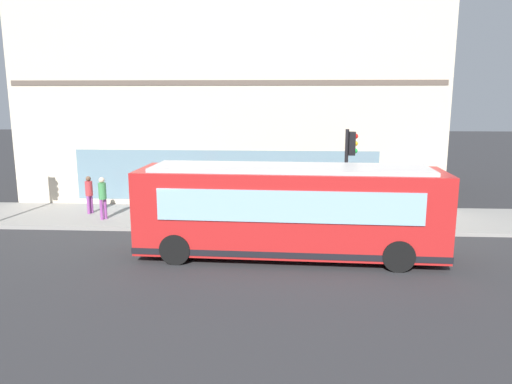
{
  "coord_description": "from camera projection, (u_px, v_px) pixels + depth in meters",
  "views": [
    {
      "loc": [
        -15.82,
        -2.77,
        5.33
      ],
      "look_at": [
        3.07,
        -1.68,
        1.57
      ],
      "focal_mm": 34.1,
      "sensor_mm": 36.0,
      "label": 1
    }
  ],
  "objects": [
    {
      "name": "ground",
      "position": [
        202.0,
        254.0,
        16.69
      ],
      "size": [
        120.0,
        120.0,
        0.0
      ],
      "primitive_type": "plane",
      "color": "#2D2D30"
    },
    {
      "name": "pedestrian_walking_along_curb",
      "position": [
        103.0,
        195.0,
        20.53
      ],
      "size": [
        0.32,
        0.32,
        1.81
      ],
      "color": "#8C3F8C",
      "rests_on": "sidewalk_curb"
    },
    {
      "name": "pedestrian_by_light_pole",
      "position": [
        225.0,
        193.0,
        21.51
      ],
      "size": [
        0.32,
        0.32,
        1.67
      ],
      "color": "#3359A5",
      "rests_on": "sidewalk_curb"
    },
    {
      "name": "pedestrian_near_building_entrance",
      "position": [
        190.0,
        203.0,
        19.67
      ],
      "size": [
        0.32,
        0.32,
        1.57
      ],
      "color": "black",
      "rests_on": "sidewalk_curb"
    },
    {
      "name": "fire_hydrant",
      "position": [
        242.0,
        209.0,
        21.0
      ],
      "size": [
        0.35,
        0.35,
        0.74
      ],
      "color": "yellow",
      "rests_on": "sidewalk_curb"
    },
    {
      "name": "building_corner",
      "position": [
        235.0,
        95.0,
        27.17
      ],
      "size": [
        9.91,
        20.56,
        10.74
      ],
      "color": "beige",
      "rests_on": "ground"
    },
    {
      "name": "sidewalk_curb",
      "position": [
        220.0,
        218.0,
        21.3
      ],
      "size": [
        4.24,
        40.0,
        0.15
      ],
      "primitive_type": "cube",
      "color": "gray",
      "rests_on": "ground"
    },
    {
      "name": "pedestrian_near_hydrant",
      "position": [
        89.0,
        192.0,
        21.57
      ],
      "size": [
        0.32,
        0.32,
        1.68
      ],
      "color": "#8C3F8C",
      "rests_on": "sidewalk_curb"
    },
    {
      "name": "traffic_light_near_corner",
      "position": [
        349.0,
        160.0,
        18.73
      ],
      "size": [
        0.32,
        0.49,
        3.93
      ],
      "color": "black",
      "rests_on": "sidewalk_curb"
    },
    {
      "name": "city_bus_nearside",
      "position": [
        289.0,
        211.0,
        16.15
      ],
      "size": [
        2.92,
        10.13,
        3.07
      ],
      "color": "red",
      "rests_on": "ground"
    }
  ]
}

